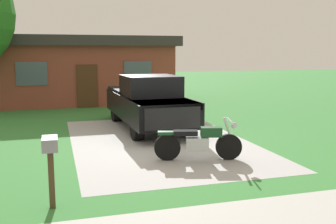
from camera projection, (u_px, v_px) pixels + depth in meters
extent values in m
plane|color=#3B843C|center=(159.00, 141.00, 11.89)|extent=(80.00, 80.00, 0.00)
cube|color=#B1B1B1|center=(159.00, 141.00, 11.89)|extent=(5.21, 8.27, 0.01)
cube|color=#BABAB5|center=(256.00, 222.00, 6.20)|extent=(36.00, 1.80, 0.01)
cylinder|color=black|center=(229.00, 147.00, 9.76)|extent=(0.67, 0.28, 0.66)
cylinder|color=black|center=(167.00, 147.00, 9.71)|extent=(0.67, 0.28, 0.66)
cube|color=silver|center=(197.00, 144.00, 9.72)|extent=(0.61, 0.39, 0.32)
cube|color=#194723|center=(211.00, 132.00, 9.69)|extent=(0.57, 0.38, 0.24)
cube|color=black|center=(185.00, 133.00, 9.67)|extent=(0.65, 0.42, 0.12)
cube|color=#194723|center=(167.00, 133.00, 9.65)|extent=(0.51, 0.31, 0.08)
cylinder|color=silver|center=(229.00, 133.00, 9.71)|extent=(0.34, 0.14, 0.77)
cylinder|color=silver|center=(229.00, 120.00, 9.66)|extent=(0.21, 0.69, 0.04)
sphere|color=silver|center=(234.00, 125.00, 9.68)|extent=(0.16, 0.16, 0.16)
cylinder|color=black|center=(187.00, 124.00, 12.43)|extent=(0.33, 0.85, 0.84)
cylinder|color=black|center=(137.00, 127.00, 11.93)|extent=(0.33, 0.85, 0.84)
cylinder|color=black|center=(156.00, 109.00, 15.72)|extent=(0.33, 0.85, 0.84)
cylinder|color=black|center=(116.00, 111.00, 15.22)|extent=(0.33, 0.85, 0.84)
cube|color=black|center=(147.00, 106.00, 13.81)|extent=(2.17, 5.66, 0.80)
cube|color=black|center=(163.00, 104.00, 12.03)|extent=(1.96, 1.96, 0.20)
cube|color=black|center=(150.00, 86.00, 13.32)|extent=(1.86, 1.96, 0.70)
cube|color=#3F4C56|center=(157.00, 91.00, 12.59)|extent=(1.70, 0.21, 0.60)
cube|color=black|center=(137.00, 94.00, 15.23)|extent=(1.97, 2.46, 0.50)
cube|color=black|center=(172.00, 118.00, 11.20)|extent=(1.70, 0.15, 0.64)
cube|color=#4C3823|center=(51.00, 177.00, 6.70)|extent=(0.10, 0.10, 1.10)
cube|color=gray|center=(50.00, 144.00, 6.61)|extent=(0.26, 0.48, 0.22)
cube|color=brown|center=(83.00, 74.00, 21.14)|extent=(9.00, 5.00, 3.00)
cube|color=#383333|center=(82.00, 42.00, 20.87)|extent=(9.60, 5.60, 0.50)
cube|color=#4C2D19|center=(87.00, 86.00, 18.81)|extent=(1.00, 0.08, 2.10)
cube|color=#4C5966|center=(32.00, 74.00, 18.01)|extent=(1.40, 0.06, 1.10)
cube|color=#4C5966|center=(138.00, 72.00, 19.41)|extent=(1.40, 0.06, 1.10)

